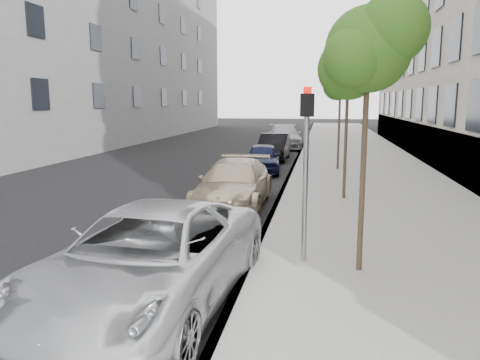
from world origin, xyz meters
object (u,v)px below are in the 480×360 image
(suv, at_px, (234,184))
(sedan_blue, at_px, (263,158))
(tree_mid, at_px, (349,75))
(signal_pole, at_px, (306,154))
(sedan_black, at_px, (274,147))
(tree_far, at_px, (341,75))
(tree_near, at_px, (370,49))
(minivan, at_px, (149,259))
(sedan_rear, at_px, (284,136))

(suv, xyz_separation_m, sedan_blue, (-0.03, 7.16, -0.06))
(tree_mid, xyz_separation_m, signal_pole, (-1.04, -6.13, -1.75))
(signal_pole, height_order, sedan_black, signal_pole)
(tree_far, xyz_separation_m, suv, (-3.33, -7.79, -3.57))
(tree_near, distance_m, suv, 7.02)
(signal_pole, xyz_separation_m, sedan_black, (-2.29, 16.63, -1.48))
(sedan_black, bearing_deg, tree_mid, -71.82)
(signal_pole, bearing_deg, minivan, -146.15)
(tree_near, relative_size, minivan, 0.86)
(tree_mid, xyz_separation_m, sedan_black, (-3.33, 10.50, -3.23))
(tree_near, distance_m, sedan_rear, 24.02)
(sedan_black, distance_m, sedan_rear, 6.56)
(tree_near, bearing_deg, sedan_blue, 105.20)
(minivan, relative_size, sedan_blue, 1.46)
(tree_far, relative_size, sedan_black, 1.16)
(tree_far, height_order, suv, tree_far)
(signal_pole, height_order, minivan, signal_pole)
(tree_near, bearing_deg, signal_pole, 160.35)
(minivan, bearing_deg, tree_mid, 72.79)
(tree_near, relative_size, sedan_rear, 0.88)
(tree_mid, relative_size, minivan, 0.83)
(tree_mid, xyz_separation_m, minivan, (-3.33, -8.31, -3.17))
(tree_far, relative_size, signal_pole, 1.51)
(minivan, height_order, sedan_blue, minivan)
(sedan_blue, bearing_deg, tree_far, 5.33)
(tree_near, height_order, signal_pole, tree_near)
(suv, height_order, sedan_black, sedan_black)
(tree_near, xyz_separation_m, minivan, (-3.33, -1.81, -3.26))
(tree_mid, height_order, sedan_blue, tree_mid)
(signal_pole, bearing_deg, tree_mid, 70.52)
(suv, bearing_deg, tree_near, -57.63)
(minivan, bearing_deg, sedan_black, 94.60)
(tree_mid, relative_size, sedan_blue, 1.21)
(signal_pole, relative_size, suv, 0.68)
(suv, bearing_deg, tree_far, 66.67)
(tree_far, distance_m, sedan_black, 6.31)
(tree_far, xyz_separation_m, sedan_rear, (-3.33, 10.57, -3.49))
(tree_mid, bearing_deg, tree_far, 90.00)
(tree_near, bearing_deg, sedan_black, 101.07)
(tree_mid, relative_size, sedan_black, 1.07)
(suv, relative_size, sedan_rear, 0.89)
(sedan_rear, bearing_deg, tree_near, -88.63)
(sedan_black, bearing_deg, minivan, -89.40)
(tree_mid, bearing_deg, suv, -158.76)
(sedan_blue, bearing_deg, minivan, -95.13)
(tree_mid, relative_size, sedan_rear, 0.85)
(tree_far, distance_m, sedan_blue, 4.99)
(tree_mid, xyz_separation_m, suv, (-3.33, -1.29, -3.23))
(sedan_blue, relative_size, sedan_black, 0.88)
(tree_far, bearing_deg, sedan_blue, -169.40)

